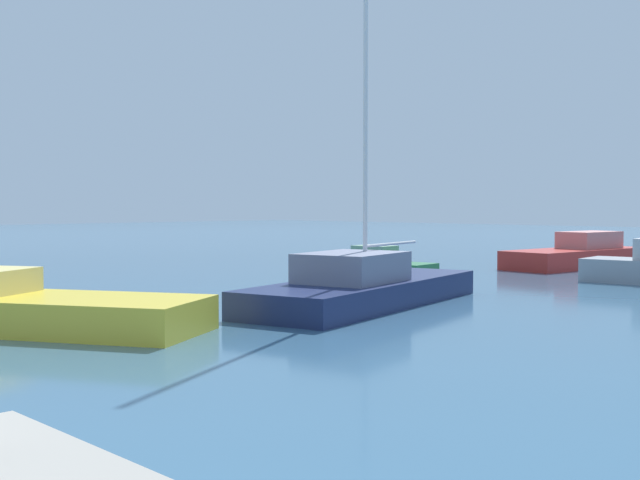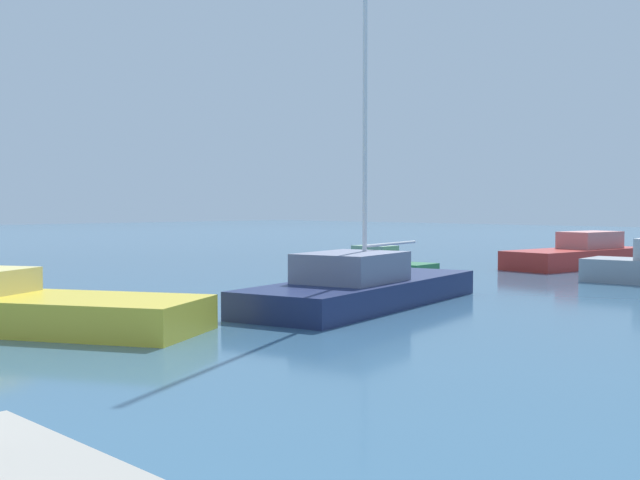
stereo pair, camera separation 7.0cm
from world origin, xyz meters
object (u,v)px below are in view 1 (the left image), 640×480
(sailboat_navy_behind_lamppost, at_px, (362,285))
(motorboat_red_far_right, at_px, (578,255))
(motorboat_yellow_mid_harbor, at_px, (4,307))
(motorboat_green_far_left, at_px, (368,266))

(sailboat_navy_behind_lamppost, xyz_separation_m, motorboat_red_far_right, (16.51, 2.44, -0.02))
(motorboat_red_far_right, bearing_deg, motorboat_yellow_mid_harbor, 179.06)
(motorboat_yellow_mid_harbor, distance_m, motorboat_red_far_right, 25.00)
(motorboat_red_far_right, bearing_deg, sailboat_navy_behind_lamppost, -171.59)
(sailboat_navy_behind_lamppost, height_order, motorboat_red_far_right, sailboat_navy_behind_lamppost)
(sailboat_navy_behind_lamppost, distance_m, motorboat_red_far_right, 16.69)
(motorboat_yellow_mid_harbor, bearing_deg, sailboat_navy_behind_lamppost, -18.57)
(sailboat_navy_behind_lamppost, relative_size, motorboat_yellow_mid_harbor, 1.58)
(sailboat_navy_behind_lamppost, xyz_separation_m, motorboat_green_far_left, (6.73, 5.85, -0.18))
(motorboat_yellow_mid_harbor, bearing_deg, motorboat_green_far_left, 11.16)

